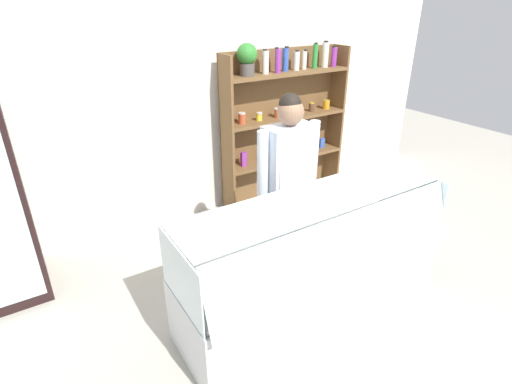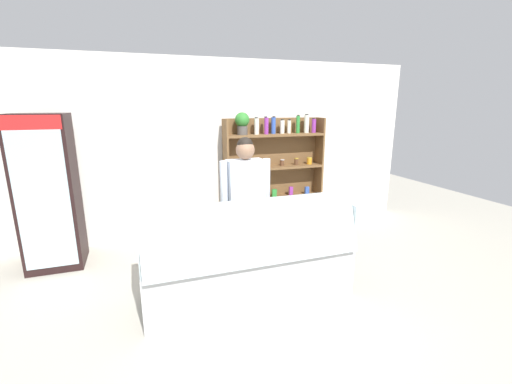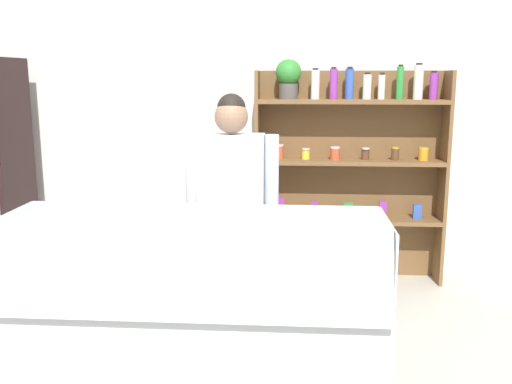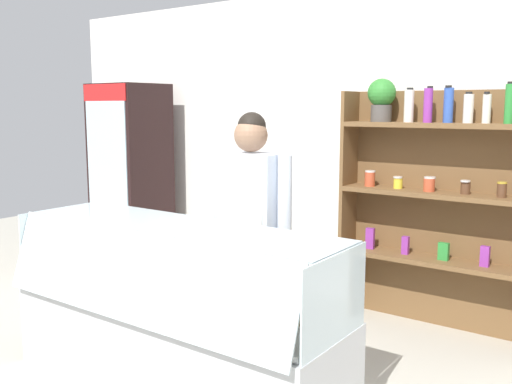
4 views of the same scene
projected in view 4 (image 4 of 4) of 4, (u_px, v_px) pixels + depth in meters
back_wall at (354, 148)px, 4.90m from camera, size 6.80×0.10×2.70m
drinks_fridge at (131, 180)px, 5.81m from camera, size 0.64×0.61×1.92m
shelving_unit at (444, 192)px, 4.24m from camera, size 1.62×0.29×1.91m
deli_display_case at (174, 338)px, 3.45m from camera, size 2.18×0.74×1.01m
shop_clerk at (250, 217)px, 3.71m from camera, size 0.61×0.25×1.67m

